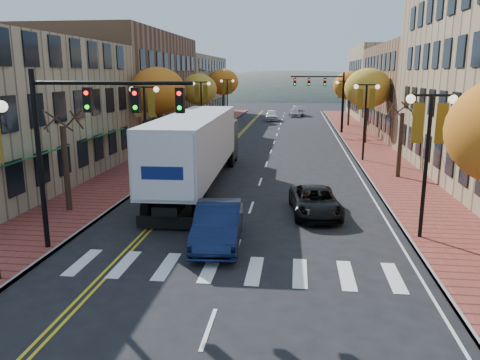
% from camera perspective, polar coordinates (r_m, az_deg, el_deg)
% --- Properties ---
extents(ground, '(200.00, 200.00, 0.00)m').
position_cam_1_polar(ground, '(15.19, -2.41, -13.87)').
color(ground, black).
rests_on(ground, ground).
extents(sidewalk_left, '(4.00, 85.00, 0.15)m').
position_cam_1_polar(sidewalk_left, '(47.73, -6.79, 4.61)').
color(sidewalk_left, brown).
rests_on(sidewalk_left, ground).
extents(sidewalk_right, '(4.00, 85.00, 0.15)m').
position_cam_1_polar(sidewalk_right, '(46.87, 15.18, 4.11)').
color(sidewalk_right, brown).
rests_on(sidewalk_right, ground).
extents(building_left_mid, '(12.00, 24.00, 11.00)m').
position_cam_1_polar(building_left_mid, '(53.02, -14.62, 11.00)').
color(building_left_mid, brown).
rests_on(building_left_mid, ground).
extents(building_left_far, '(12.00, 26.00, 9.50)m').
position_cam_1_polar(building_left_far, '(76.87, -7.71, 11.17)').
color(building_left_far, '#9E8966').
rests_on(building_left_far, ground).
extents(building_right_mid, '(15.00, 24.00, 10.00)m').
position_cam_1_polar(building_right_mid, '(57.75, 23.66, 9.97)').
color(building_right_mid, brown).
rests_on(building_right_mid, ground).
extents(building_right_far, '(15.00, 20.00, 11.00)m').
position_cam_1_polar(building_right_far, '(79.08, 19.18, 11.18)').
color(building_right_far, '#9E8966').
rests_on(building_right_far, ground).
extents(tree_left_a, '(0.28, 0.28, 4.20)m').
position_cam_1_polar(tree_left_a, '(24.60, -20.44, 1.30)').
color(tree_left_a, '#382619').
rests_on(tree_left_a, sidewalk_left).
extents(tree_left_b, '(4.48, 4.48, 7.21)m').
position_cam_1_polar(tree_left_b, '(39.07, -9.98, 10.62)').
color(tree_left_b, '#382619').
rests_on(tree_left_b, sidewalk_left).
extents(tree_left_c, '(4.16, 4.16, 6.69)m').
position_cam_1_polar(tree_left_c, '(54.59, -5.05, 10.93)').
color(tree_left_c, '#382619').
rests_on(tree_left_c, sidewalk_left).
extents(tree_left_d, '(4.61, 4.61, 7.42)m').
position_cam_1_polar(tree_left_d, '(72.28, -2.06, 11.86)').
color(tree_left_d, '#382619').
rests_on(tree_left_d, sidewalk_left).
extents(tree_right_b, '(0.28, 0.28, 4.20)m').
position_cam_1_polar(tree_right_b, '(32.43, 18.92, 4.03)').
color(tree_right_b, '#382619').
rests_on(tree_right_b, sidewalk_right).
extents(tree_right_c, '(4.48, 4.48, 7.21)m').
position_cam_1_polar(tree_right_c, '(47.88, 15.31, 10.74)').
color(tree_right_c, '#382619').
rests_on(tree_right_c, sidewalk_right).
extents(tree_right_d, '(4.35, 4.35, 7.00)m').
position_cam_1_polar(tree_right_d, '(63.76, 13.27, 11.12)').
color(tree_right_d, '#382619').
rests_on(tree_right_d, sidewalk_right).
extents(lamp_left_b, '(1.96, 0.36, 6.05)m').
position_cam_1_polar(lamp_left_b, '(31.07, -11.49, 7.91)').
color(lamp_left_b, black).
rests_on(lamp_left_b, ground).
extents(lamp_left_c, '(1.96, 0.36, 6.05)m').
position_cam_1_polar(lamp_left_c, '(48.45, -4.75, 9.80)').
color(lamp_left_c, black).
rests_on(lamp_left_c, ground).
extents(lamp_left_d, '(1.96, 0.36, 6.05)m').
position_cam_1_polar(lamp_left_d, '(66.16, -1.57, 10.64)').
color(lamp_left_d, black).
rests_on(lamp_left_d, ground).
extents(lamp_right_a, '(1.96, 0.36, 6.05)m').
position_cam_1_polar(lamp_right_a, '(20.24, 21.98, 4.72)').
color(lamp_right_a, black).
rests_on(lamp_right_a, ground).
extents(lamp_right_b, '(1.96, 0.36, 6.05)m').
position_cam_1_polar(lamp_right_b, '(37.84, 15.07, 8.56)').
color(lamp_right_b, black).
rests_on(lamp_right_b, ground).
extents(lamp_right_c, '(1.96, 0.36, 6.05)m').
position_cam_1_polar(lamp_right_c, '(55.69, 12.53, 9.93)').
color(lamp_right_c, black).
rests_on(lamp_right_c, ground).
extents(traffic_mast_near, '(6.10, 0.35, 7.00)m').
position_cam_1_polar(traffic_mast_near, '(18.22, -18.33, 6.19)').
color(traffic_mast_near, black).
rests_on(traffic_mast_near, ground).
extents(traffic_mast_far, '(6.10, 0.34, 7.00)m').
position_cam_1_polar(traffic_mast_far, '(55.51, 10.45, 10.66)').
color(traffic_mast_far, black).
rests_on(traffic_mast_far, ground).
extents(semi_truck, '(3.38, 18.22, 4.54)m').
position_cam_1_polar(semi_truck, '(28.60, -4.94, 4.39)').
color(semi_truck, black).
rests_on(semi_truck, ground).
extents(navy_sedan, '(2.15, 5.26, 1.69)m').
position_cam_1_polar(navy_sedan, '(19.09, -2.68, -5.43)').
color(navy_sedan, '#0D1636').
rests_on(navy_sedan, ground).
extents(black_suv, '(2.74, 5.08, 1.35)m').
position_cam_1_polar(black_suv, '(23.33, 9.14, -2.61)').
color(black_suv, black).
rests_on(black_suv, ground).
extents(car_far_white, '(2.24, 4.82, 1.60)m').
position_cam_1_polar(car_far_white, '(70.26, 3.88, 7.89)').
color(car_far_white, silver).
rests_on(car_far_white, ground).
extents(car_far_silver, '(2.15, 4.33, 1.21)m').
position_cam_1_polar(car_far_silver, '(77.19, 6.66, 8.13)').
color(car_far_silver, '#A5A5AC').
rests_on(car_far_silver, ground).
extents(car_far_oncoming, '(2.25, 5.06, 1.61)m').
position_cam_1_polar(car_far_oncoming, '(79.36, 7.07, 8.39)').
color(car_far_oncoming, '#AFAEB6').
rests_on(car_far_oncoming, ground).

